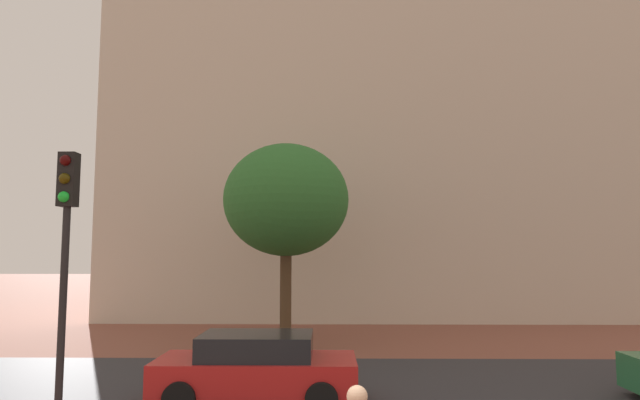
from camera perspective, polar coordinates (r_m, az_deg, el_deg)
The scene contains 6 objects.
ground_plane at distance 15.84m, azimuth -0.74°, elevation -16.86°, with size 120.00×120.00×0.00m, color brown.
street_asphalt_strip at distance 13.18m, azimuth -1.08°, elevation -19.18°, with size 120.00×6.47×0.00m, color #2D2D33.
landmark_building at distance 30.69m, azimuth 6.08°, elevation 7.32°, with size 26.78×13.30×33.31m.
car_red at distance 11.73m, azimuth -6.77°, elevation -17.46°, with size 4.12×1.98×1.41m.
traffic_light_pole at distance 9.70m, azimuth -25.49°, elevation -3.80°, with size 0.28×0.34×4.75m.
tree_curb_far at distance 18.49m, azimuth -3.62°, elevation -0.04°, with size 4.31×4.31×6.84m.
Camera 1 is at (0.42, -5.53, 3.11)m, focal length 30.06 mm.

